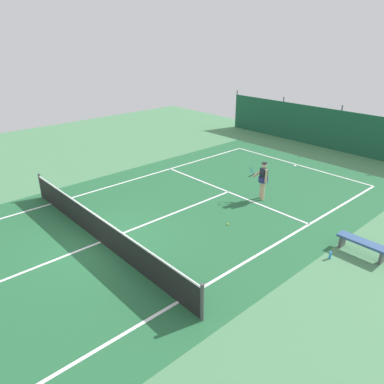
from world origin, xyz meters
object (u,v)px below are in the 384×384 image
(tennis_player, at_px, (263,178))
(courtside_bench, at_px, (363,244))
(tennis_net, at_px, (99,229))
(tennis_ball_near_player, at_px, (228,224))
(water_bottle, at_px, (330,255))

(tennis_player, distance_m, courtside_bench, 5.01)
(tennis_net, bearing_deg, tennis_player, 78.13)
(tennis_ball_near_player, height_order, water_bottle, water_bottle)
(tennis_player, distance_m, tennis_ball_near_player, 3.02)
(tennis_net, xyz_separation_m, water_bottle, (5.76, 4.89, -0.39))
(tennis_player, distance_m, water_bottle, 4.84)
(tennis_ball_near_player, xyz_separation_m, water_bottle, (3.68, 0.77, 0.09))
(tennis_net, bearing_deg, tennis_ball_near_player, 63.17)
(tennis_net, bearing_deg, courtside_bench, 42.84)
(tennis_net, xyz_separation_m, tennis_player, (1.45, 6.92, 0.45))
(tennis_ball_near_player, relative_size, courtside_bench, 0.04)
(courtside_bench, bearing_deg, tennis_ball_near_player, -157.64)
(tennis_player, xyz_separation_m, courtside_bench, (4.86, -1.07, -0.59))
(tennis_net, distance_m, tennis_ball_near_player, 4.63)
(tennis_ball_near_player, bearing_deg, tennis_net, -116.83)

